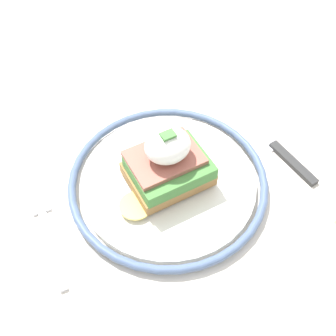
{
  "coord_description": "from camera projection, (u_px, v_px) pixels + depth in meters",
  "views": [
    {
      "loc": [
        -0.17,
        -0.26,
        1.18
      ],
      "look_at": [
        -0.02,
        0.01,
        0.78
      ],
      "focal_mm": 45.0,
      "sensor_mm": 36.0,
      "label": 1
    }
  ],
  "objects": [
    {
      "name": "sandwich",
      "position": [
        168.0,
        164.0,
        0.5
      ],
      "size": [
        0.12,
        0.08,
        0.08
      ],
      "color": "#9E703D",
      "rests_on": "plate"
    },
    {
      "name": "knife",
      "position": [
        275.0,
        146.0,
        0.57
      ],
      "size": [
        0.03,
        0.18,
        0.01
      ],
      "color": "#2D2D2D",
      "rests_on": "dining_table"
    },
    {
      "name": "dining_table",
      "position": [
        185.0,
        228.0,
        0.62
      ],
      "size": [
        1.05,
        0.86,
        0.75
      ],
      "color": "beige",
      "rests_on": "ground_plane"
    },
    {
      "name": "plate",
      "position": [
        168.0,
        181.0,
        0.53
      ],
      "size": [
        0.25,
        0.25,
        0.02
      ],
      "color": "silver",
      "rests_on": "dining_table"
    },
    {
      "name": "fork",
      "position": [
        47.0,
        230.0,
        0.49
      ],
      "size": [
        0.03,
        0.14,
        0.0
      ],
      "color": "silver",
      "rests_on": "dining_table"
    }
  ]
}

